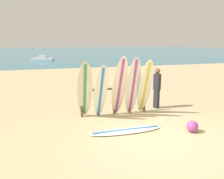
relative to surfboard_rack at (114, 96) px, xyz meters
The scene contains 12 objects.
ground_plane 2.60m from the surfboard_rack, 79.05° to the right, with size 120.00×120.00×0.00m, color tan.
ocean_water 55.54m from the surfboard_rack, 89.51° to the left, with size 120.00×80.00×0.01m, color teal.
surfboard_rack is the anchor object (origin of this frame).
surfboard_leaning_far_left 1.27m from the surfboard_rack, 164.50° to the right, with size 0.63×1.11×2.11m.
surfboard_leaning_left 0.76m from the surfboard_rack, 151.41° to the right, with size 0.55×0.79×1.95m.
surfboard_leaning_center_left 0.61m from the surfboard_rack, 81.89° to the right, with size 0.53×0.98×2.25m.
surfboard_leaning_center 0.80m from the surfboard_rack, 22.76° to the right, with size 0.60×0.67×2.18m.
surfboard_leaning_center_right 1.20m from the surfboard_rack, 17.71° to the right, with size 0.53×0.84×2.10m.
surfboard_lying_on_sand 1.92m from the surfboard_rack, 95.79° to the right, with size 2.29×0.54×0.08m.
beachgoer_standing 1.93m from the surfboard_rack, ahead, with size 0.25×0.31×1.64m.
small_boat_offshore 26.47m from the surfboard_rack, 95.14° to the left, with size 3.20×1.92×0.71m.
beach_ball 3.00m from the surfboard_rack, 54.40° to the right, with size 0.35×0.35×0.35m, color #A53F8C.
Camera 1 is at (-3.02, -5.55, 2.72)m, focal length 37.01 mm.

